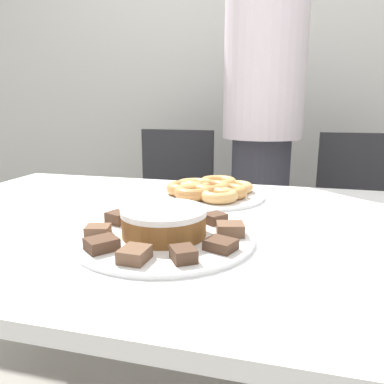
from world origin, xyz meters
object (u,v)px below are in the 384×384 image
(person_standing, at_px, (262,127))
(frosted_cake, at_px, (164,222))
(office_chair_left, at_px, (169,222))
(plate_donuts, at_px, (211,196))
(office_chair_right, at_px, (360,237))
(plate_cake, at_px, (164,237))

(person_standing, distance_m, frosted_cake, 1.03)
(office_chair_left, xyz_separation_m, plate_donuts, (0.36, -0.68, 0.32))
(plate_donuts, relative_size, frosted_cake, 1.80)
(office_chair_right, distance_m, frosted_cake, 1.27)
(person_standing, relative_size, plate_cake, 4.54)
(plate_cake, distance_m, plate_donuts, 0.39)
(office_chair_right, xyz_separation_m, frosted_cake, (-0.59, -1.07, 0.36))
(frosted_cake, bearing_deg, person_standing, 82.98)
(office_chair_right, bearing_deg, frosted_cake, -119.50)
(plate_cake, bearing_deg, office_chair_left, 107.55)
(person_standing, bearing_deg, office_chair_left, 173.47)
(office_chair_right, xyz_separation_m, plate_cake, (-0.59, -1.07, 0.32))
(person_standing, xyz_separation_m, office_chair_right, (0.46, 0.05, -0.50))
(office_chair_left, distance_m, plate_donuts, 0.84)
(person_standing, bearing_deg, office_chair_right, 6.52)
(plate_cake, bearing_deg, plate_donuts, 86.73)
(frosted_cake, bearing_deg, plate_cake, -104.04)
(office_chair_left, height_order, plate_donuts, office_chair_left)
(office_chair_left, bearing_deg, plate_donuts, -60.72)
(office_chair_left, distance_m, frosted_cake, 1.17)
(office_chair_left, bearing_deg, frosted_cake, -70.96)
(person_standing, bearing_deg, plate_cake, -97.02)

